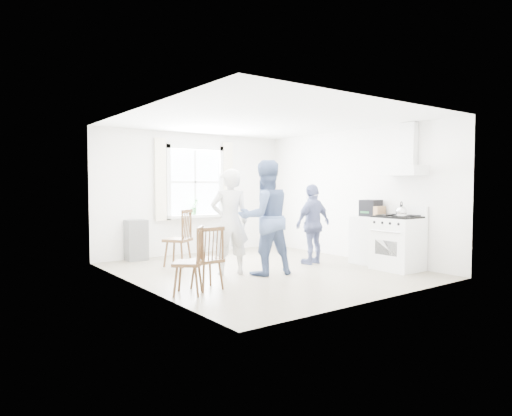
{
  "coord_description": "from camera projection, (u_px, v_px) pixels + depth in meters",
  "views": [
    {
      "loc": [
        -4.81,
        -6.26,
        1.5
      ],
      "look_at": [
        -0.04,
        0.2,
        1.08
      ],
      "focal_mm": 32.0,
      "sensor_mm": 36.0,
      "label": 1
    }
  ],
  "objects": [
    {
      "name": "windsor_chair_b",
      "position": [
        211.0,
        251.0,
        6.42
      ],
      "size": [
        0.41,
        0.4,
        0.91
      ],
      "color": "#422915",
      "rests_on": "ground"
    },
    {
      "name": "range_hood",
      "position": [
        405.0,
        162.0,
        8.01
      ],
      "size": [
        0.45,
        0.76,
        0.94
      ],
      "color": "silver",
      "rests_on": "room_shell"
    },
    {
      "name": "gas_stove",
      "position": [
        398.0,
        242.0,
        7.99
      ],
      "size": [
        0.68,
        0.76,
        1.12
      ],
      "color": "white",
      "rests_on": "ground"
    },
    {
      "name": "low_cabinet",
      "position": [
        369.0,
        240.0,
        8.59
      ],
      "size": [
        0.5,
        0.55,
        0.9
      ],
      "primitive_type": "cube",
      "color": "silver",
      "rests_on": "ground"
    },
    {
      "name": "shelf_unit",
      "position": [
        136.0,
        240.0,
        8.98
      ],
      "size": [
        0.4,
        0.3,
        0.8
      ],
      "primitive_type": "cube",
      "color": "slate",
      "rests_on": "ground"
    },
    {
      "name": "person_mid",
      "position": [
        265.0,
        218.0,
        7.54
      ],
      "size": [
        1.09,
        1.09,
        1.9
      ],
      "primitive_type": "imported",
      "rotation": [
        0.0,
        0.0,
        2.94
      ],
      "color": "#4A5E8A",
      "rests_on": "ground"
    },
    {
      "name": "stereo_stack",
      "position": [
        371.0,
        208.0,
        8.58
      ],
      "size": [
        0.39,
        0.36,
        0.31
      ],
      "color": "black",
      "rests_on": "low_cabinet"
    },
    {
      "name": "person_left",
      "position": [
        230.0,
        222.0,
        7.57
      ],
      "size": [
        0.82,
        0.82,
        1.76
      ],
      "primitive_type": "imported",
      "rotation": [
        0.0,
        0.0,
        2.79
      ],
      "color": "silver",
      "rests_on": "ground"
    },
    {
      "name": "window_assembly",
      "position": [
        196.0,
        186.0,
        9.85
      ],
      "size": [
        1.88,
        0.24,
        1.7
      ],
      "color": "white",
      "rests_on": "room_shell"
    },
    {
      "name": "windsor_chair_a",
      "position": [
        183.0,
        231.0,
        8.35
      ],
      "size": [
        0.62,
        0.61,
        1.06
      ],
      "color": "#422915",
      "rests_on": "ground"
    },
    {
      "name": "kettle",
      "position": [
        401.0,
        212.0,
        7.69
      ],
      "size": [
        0.19,
        0.19,
        0.27
      ],
      "color": "silver",
      "rests_on": "gas_stove"
    },
    {
      "name": "potted_plant",
      "position": [
        195.0,
        207.0,
        9.76
      ],
      "size": [
        0.2,
        0.2,
        0.34
      ],
      "primitive_type": "imported",
      "rotation": [
        0.0,
        0.0,
        -0.04
      ],
      "color": "#2E6931",
      "rests_on": "window_assembly"
    },
    {
      "name": "cardboard_box",
      "position": [
        376.0,
        211.0,
        8.48
      ],
      "size": [
        0.33,
        0.26,
        0.2
      ],
      "primitive_type": "cube",
      "rotation": [
        0.0,
        0.0,
        0.14
      ],
      "color": "tan",
      "rests_on": "low_cabinet"
    },
    {
      "name": "room_shell",
      "position": [
        265.0,
        196.0,
        7.89
      ],
      "size": [
        4.62,
        5.12,
        2.64
      ],
      "color": "gray",
      "rests_on": "ground"
    },
    {
      "name": "windsor_chair_c",
      "position": [
        195.0,
        253.0,
        6.19
      ],
      "size": [
        0.55,
        0.55,
        0.94
      ],
      "color": "#422915",
      "rests_on": "ground"
    },
    {
      "name": "person_right",
      "position": [
        313.0,
        224.0,
        8.58
      ],
      "size": [
        0.97,
        0.97,
        1.5
      ],
      "primitive_type": "imported",
      "rotation": [
        0.0,
        0.0,
        3.24
      ],
      "color": "navy",
      "rests_on": "ground"
    }
  ]
}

